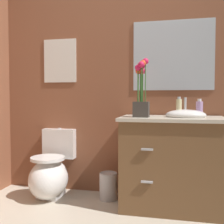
{
  "coord_description": "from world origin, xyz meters",
  "views": [
    {
      "loc": [
        0.47,
        -1.42,
        1.02
      ],
      "look_at": [
        -0.12,
        1.16,
        0.89
      ],
      "focal_mm": 45.26,
      "sensor_mm": 36.0,
      "label": 1
    }
  ],
  "objects": [
    {
      "name": "vanity_cabinet",
      "position": [
        0.44,
        1.21,
        0.44
      ],
      "size": [
        0.94,
        0.56,
        1.03
      ],
      "color": "brown",
      "rests_on": "ground_plane"
    },
    {
      "name": "lotion_bottle",
      "position": [
        0.5,
        1.34,
        0.93
      ],
      "size": [
        0.05,
        0.05,
        0.19
      ],
      "color": "beige",
      "rests_on": "vanity_cabinet"
    },
    {
      "name": "trash_bin",
      "position": [
        -0.18,
        1.3,
        0.14
      ],
      "size": [
        0.18,
        0.18,
        0.27
      ],
      "color": "#B7B7BC",
      "rests_on": "ground_plane"
    },
    {
      "name": "wall_back",
      "position": [
        0.2,
        1.54,
        1.25
      ],
      "size": [
        4.4,
        0.05,
        2.5
      ],
      "primitive_type": "cube",
      "color": "brown",
      "rests_on": "ground_plane"
    },
    {
      "name": "flower_vase",
      "position": [
        0.16,
        1.14,
        1.05
      ],
      "size": [
        0.14,
        0.14,
        0.53
      ],
      "color": "#38332D",
      "rests_on": "vanity_cabinet"
    },
    {
      "name": "wall_mirror",
      "position": [
        0.44,
        1.51,
        1.45
      ],
      "size": [
        0.8,
        0.01,
        0.7
      ],
      "primitive_type": "cube",
      "color": "#B2BCC6"
    },
    {
      "name": "toilet",
      "position": [
        -0.78,
        1.24,
        0.24
      ],
      "size": [
        0.38,
        0.59,
        0.69
      ],
      "color": "white",
      "rests_on": "ground_plane"
    },
    {
      "name": "wall_poster",
      "position": [
        -0.78,
        1.51,
        1.43
      ],
      "size": [
        0.37,
        0.01,
        0.47
      ],
      "primitive_type": "cube",
      "color": "silver"
    },
    {
      "name": "soap_bottle",
      "position": [
        0.68,
        1.27,
        0.92
      ],
      "size": [
        0.06,
        0.06,
        0.17
      ],
      "color": "#B28CBF",
      "rests_on": "vanity_cabinet"
    }
  ]
}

